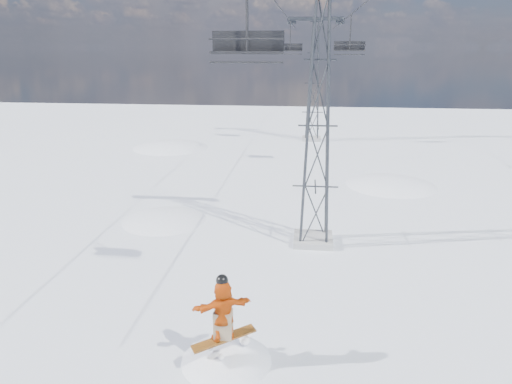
% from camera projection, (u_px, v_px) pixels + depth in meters
% --- Properties ---
extents(ground, '(120.00, 120.00, 0.00)m').
position_uv_depth(ground, '(288.00, 347.00, 13.90)').
color(ground, white).
rests_on(ground, ground).
extents(snow_terrain, '(39.00, 37.00, 22.00)m').
position_uv_depth(snow_terrain, '(239.00, 281.00, 37.43)').
color(snow_terrain, white).
rests_on(snow_terrain, ground).
extents(lift_tower_near, '(5.20, 1.80, 11.43)m').
position_uv_depth(lift_tower_near, '(318.00, 126.00, 19.74)').
color(lift_tower_near, '#999999').
rests_on(lift_tower_near, ground).
extents(lift_tower_far, '(5.20, 1.80, 11.43)m').
position_uv_depth(lift_tower_far, '(313.00, 84.00, 43.42)').
color(lift_tower_far, '#999999').
rests_on(lift_tower_far, ground).
extents(haul_cables, '(4.46, 51.00, 0.06)m').
position_uv_depth(haul_cables, '(318.00, 13.00, 29.00)').
color(haul_cables, black).
rests_on(haul_cables, ground).
extents(lift_chair_near, '(2.05, 0.59, 2.55)m').
position_uv_depth(lift_chair_near, '(247.00, 44.00, 12.79)').
color(lift_chair_near, black).
rests_on(lift_chair_near, ground).
extents(lift_chair_mid, '(2.09, 0.60, 2.59)m').
position_uv_depth(lift_chair_mid, '(349.00, 47.00, 30.73)').
color(lift_chair_mid, black).
rests_on(lift_chair_mid, ground).
extents(lift_chair_far, '(2.17, 0.63, 2.70)m').
position_uv_depth(lift_chair_far, '(290.00, 48.00, 40.14)').
color(lift_chair_far, black).
rests_on(lift_chair_far, ground).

